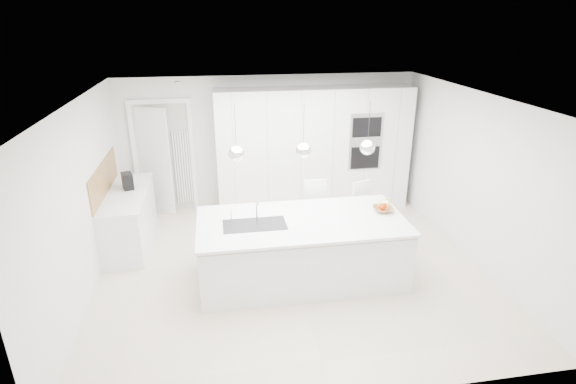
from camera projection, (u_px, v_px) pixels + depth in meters
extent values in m
plane|color=beige|center=(291.00, 268.00, 6.67)|extent=(5.50, 5.50, 0.00)
plane|color=silver|center=(269.00, 142.00, 8.50)|extent=(5.50, 0.00, 5.50)
plane|color=silver|center=(82.00, 202.00, 5.79)|extent=(0.00, 5.00, 5.00)
plane|color=white|center=(292.00, 99.00, 5.75)|extent=(5.50, 5.50, 0.00)
cube|color=white|center=(314.00, 150.00, 8.38)|extent=(3.60, 0.60, 2.30)
cube|color=white|center=(150.00, 162.00, 8.19)|extent=(0.76, 0.38, 2.00)
cube|color=white|center=(129.00, 219.00, 7.24)|extent=(0.60, 1.80, 0.86)
cube|color=white|center=(126.00, 193.00, 7.08)|extent=(0.62, 1.82, 0.04)
cube|color=#9D733D|center=(104.00, 178.00, 6.93)|extent=(0.02, 1.80, 0.50)
cube|color=white|center=(302.00, 252.00, 6.25)|extent=(2.80, 1.20, 0.86)
cube|color=white|center=(302.00, 221.00, 6.13)|extent=(2.84, 1.40, 0.04)
cylinder|color=white|center=(257.00, 208.00, 6.12)|extent=(0.02, 0.02, 0.30)
sphere|color=white|center=(236.00, 154.00, 5.58)|extent=(0.20, 0.20, 0.20)
sphere|color=white|center=(303.00, 150.00, 5.71)|extent=(0.20, 0.20, 0.20)
sphere|color=white|center=(367.00, 147.00, 5.84)|extent=(0.20, 0.20, 0.20)
imported|color=#9D733D|center=(383.00, 209.00, 6.37)|extent=(0.31, 0.31, 0.07)
cube|color=black|center=(127.00, 181.00, 7.18)|extent=(0.22, 0.28, 0.26)
sphere|color=#BE2300|center=(384.00, 206.00, 6.40)|extent=(0.08, 0.08, 0.08)
sphere|color=#BE2300|center=(382.00, 208.00, 6.33)|extent=(0.09, 0.09, 0.09)
sphere|color=#BE2300|center=(382.00, 207.00, 6.37)|extent=(0.07, 0.07, 0.07)
torus|color=yellow|center=(384.00, 203.00, 6.37)|extent=(0.26, 0.18, 0.23)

